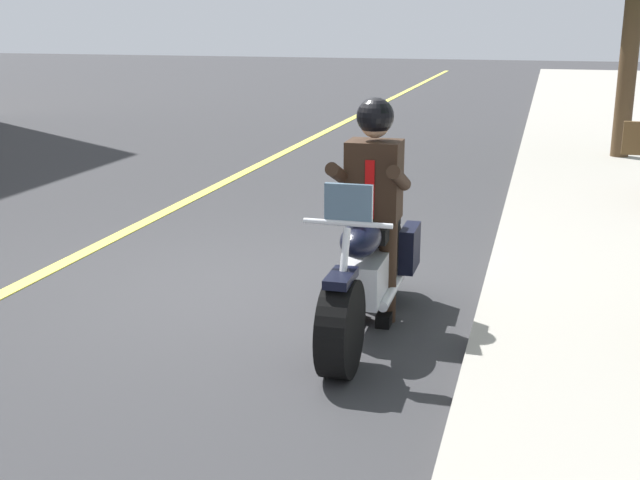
{
  "coord_description": "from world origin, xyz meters",
  "views": [
    {
      "loc": [
        6.2,
        2.41,
        2.31
      ],
      "look_at": [
        0.83,
        0.89,
        0.75
      ],
      "focal_mm": 44.95,
      "sensor_mm": 36.0,
      "label": 1
    }
  ],
  "objects": [
    {
      "name": "motorcycle_main",
      "position": [
        0.59,
        1.19,
        0.45
      ],
      "size": [
        2.21,
        0.6,
        1.26
      ],
      "color": "black",
      "rests_on": "ground_plane"
    },
    {
      "name": "rider_main",
      "position": [
        0.4,
        1.19,
        1.04
      ],
      "size": [
        0.62,
        0.55,
        1.74
      ],
      "color": "black",
      "rests_on": "ground_plane"
    },
    {
      "name": "ground_plane",
      "position": [
        0.0,
        0.0,
        0.0
      ],
      "size": [
        80.0,
        80.0,
        0.0
      ],
      "primitive_type": "plane",
      "color": "#333335"
    },
    {
      "name": "lane_center_stripe",
      "position": [
        0.0,
        -2.0,
        0.01
      ],
      "size": [
        60.0,
        0.16,
        0.01
      ],
      "primitive_type": "cube",
      "color": "#E5DB4C",
      "rests_on": "ground_plane"
    }
  ]
}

